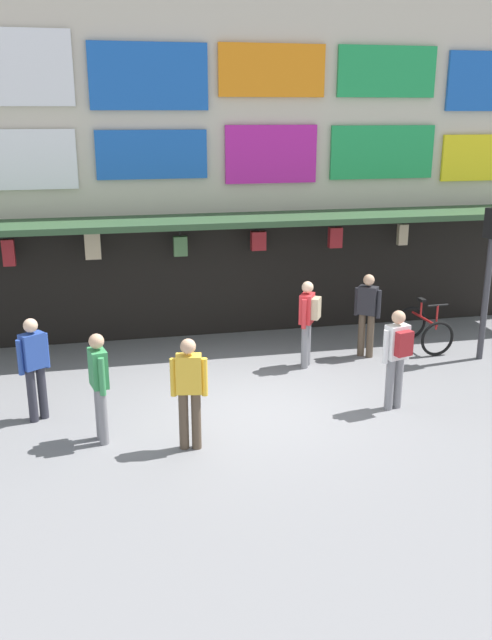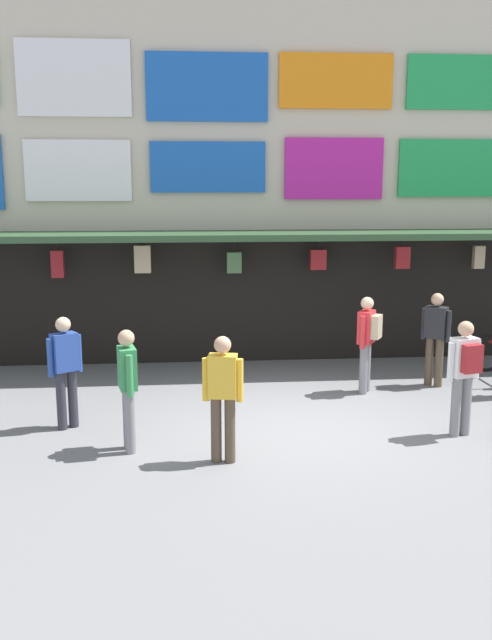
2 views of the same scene
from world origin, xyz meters
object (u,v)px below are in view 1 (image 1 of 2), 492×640
traffic_light_far (490,252)px  pedestrian_in_purple (308,317)px  bicycle_parked (424,329)px  pedestrian_in_red (189,388)px  pedestrian_in_white (34,364)px  pedestrian_in_yellow (367,311)px  pedestrian_in_blue (397,353)px  pedestrian_in_green (99,382)px

traffic_light_far → pedestrian_in_purple: size_ratio=1.90×
bicycle_parked → pedestrian_in_red: size_ratio=0.71×
pedestrian_in_white → pedestrian_in_yellow: (6.16, 1.65, 0.00)m
pedestrian_in_blue → pedestrian_in_yellow: same height
pedestrian_in_purple → pedestrian_in_red: bearing=-133.1°
bicycle_parked → pedestrian_in_blue: (-1.86, -2.72, 0.59)m
traffic_light_far → pedestrian_in_blue: 3.43m
pedestrian_in_red → pedestrian_in_yellow: 5.00m
pedestrian_in_yellow → bicycle_parked: bearing=11.0°
pedestrian_in_green → pedestrian_in_purple: bearing=30.9°
pedestrian_in_blue → pedestrian_in_red: (-3.45, -0.65, -0.04)m
pedestrian_in_blue → pedestrian_in_green: 4.70m
pedestrian_in_white → pedestrian_in_blue: 5.74m
pedestrian_in_purple → pedestrian_in_green: (-3.87, -2.31, -0.04)m
traffic_light_far → pedestrian_in_red: traffic_light_far is taller
pedestrian_in_blue → pedestrian_in_yellow: bearing=79.1°
pedestrian_in_red → pedestrian_in_purple: (2.62, 2.80, 0.04)m
traffic_light_far → pedestrian_in_white: (-8.33, -1.06, -1.19)m
bicycle_parked → pedestrian_in_purple: 2.81m
traffic_light_far → pedestrian_in_yellow: (-2.17, 0.59, -1.19)m
pedestrian_in_white → pedestrian_in_yellow: 6.37m
traffic_light_far → pedestrian_in_yellow: traffic_light_far is taller
traffic_light_far → pedestrian_in_yellow: 2.55m
bicycle_parked → pedestrian_in_white: (-7.54, -1.92, 0.55)m
pedestrian_in_white → pedestrian_in_green: bearing=-44.4°
bicycle_parked → pedestrian_in_red: bearing=-147.6°
pedestrian_in_white → pedestrian_in_red: same height
traffic_light_far → pedestrian_in_purple: traffic_light_far is taller
bicycle_parked → traffic_light_far: bearing=-47.3°
traffic_light_far → bicycle_parked: bearing=132.7°
pedestrian_in_white → pedestrian_in_blue: bearing=-8.0°
pedestrian_in_white → pedestrian_in_green: size_ratio=1.00×
pedestrian_in_red → pedestrian_in_green: size_ratio=1.00×
bicycle_parked → pedestrian_in_white: size_ratio=0.71×
bicycle_parked → pedestrian_in_green: bearing=-156.3°
pedestrian_in_blue → pedestrian_in_yellow: size_ratio=1.00×
pedestrian_in_green → pedestrian_in_red: bearing=-21.5°
traffic_light_far → pedestrian_in_purple: 3.68m
pedestrian_in_blue → pedestrian_in_white: bearing=172.0°
pedestrian_in_red → pedestrian_in_blue: bearing=10.7°
pedestrian_in_white → pedestrian_in_blue: size_ratio=1.00×
bicycle_parked → pedestrian_in_blue: 3.34m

